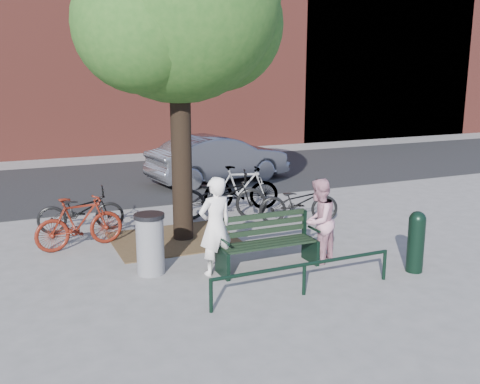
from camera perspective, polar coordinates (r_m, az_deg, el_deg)
name	(u,v)px	position (r m, az deg, el deg)	size (l,w,h in m)	color
ground	(268,269)	(9.27, 2.99, -8.16)	(90.00, 90.00, 0.00)	gray
dirt_pit	(174,239)	(10.85, -7.06, -5.04)	(2.40, 2.00, 0.02)	brown
road	(145,179)	(17.00, -10.06, 1.34)	(40.00, 7.00, 0.01)	black
park_bench	(266,241)	(9.18, 2.80, -5.20)	(1.74, 0.54, 0.97)	black
guard_railing	(304,269)	(8.14, 6.88, -8.20)	(3.06, 0.06, 0.51)	black
street_tree	(181,9)	(10.47, -6.33, 18.79)	(4.20, 3.80, 6.50)	black
person_left	(215,226)	(8.78, -2.65, -3.66)	(0.60, 0.39, 1.65)	white
person_right	(318,221)	(9.43, 8.37, -3.09)	(0.73, 0.57, 1.50)	#C7899A
bollard	(416,240)	(9.42, 18.27, -4.84)	(0.28, 0.28, 1.05)	black
litter_bin	(150,244)	(9.00, -9.56, -5.44)	(0.50, 0.50, 1.03)	gray
bicycle_a	(81,210)	(11.68, -16.63, -1.88)	(0.62, 1.77, 0.93)	black
bicycle_b	(79,222)	(10.60, -16.75, -3.13)	(0.47, 1.68, 1.01)	#56160C
bicycle_c	(221,196)	(12.12, -2.09, -0.39)	(0.74, 2.11, 1.11)	black
bicycle_d	(241,188)	(12.95, 0.14, 0.44)	(0.51, 1.82, 1.09)	gray
bicycle_e	(299,202)	(11.96, 6.28, -1.07)	(0.62, 1.78, 0.94)	black
parked_car	(219,159)	(16.31, -2.27, 3.58)	(1.52, 4.35, 1.43)	slate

